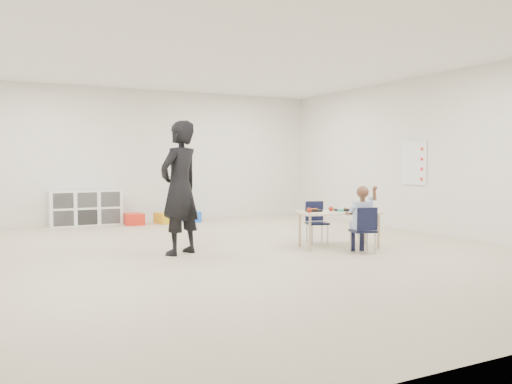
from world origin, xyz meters
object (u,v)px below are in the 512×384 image
child (363,217)px  adult (180,188)px  cubby_shelf (86,208)px  table (339,229)px  chair_near (363,230)px

child → adult: (-2.30, 1.08, 0.41)m
cubby_shelf → adult: size_ratio=0.76×
table → child: 0.59m
chair_near → cubby_shelf: size_ratio=0.46×
chair_near → adult: size_ratio=0.35×
adult → child: bearing=126.6°
child → adult: bearing=168.9°
table → child: (0.02, -0.54, 0.24)m
table → adult: adult is taller
table → adult: (-2.27, 0.55, 0.64)m
table → adult: 2.43m
table → cubby_shelf: 5.41m
chair_near → table: bearing=106.3°
chair_near → cubby_shelf: (-2.83, 5.15, 0.03)m
table → child: child is taller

